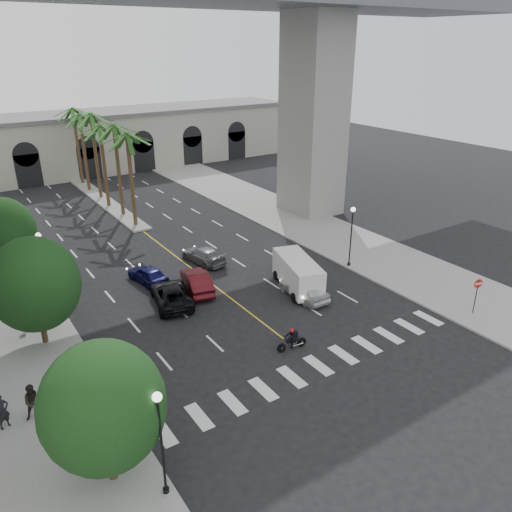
{
  "coord_description": "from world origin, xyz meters",
  "views": [
    {
      "loc": [
        -16.81,
        -20.04,
        17.75
      ],
      "look_at": [
        0.51,
        6.0,
        4.31
      ],
      "focal_mm": 35.0,
      "sensor_mm": 36.0,
      "label": 1
    }
  ],
  "objects": [
    {
      "name": "bridge",
      "position": [
        3.42,
        22.0,
        18.51
      ],
      "size": [
        75.0,
        13.0,
        26.0
      ],
      "color": "gray",
      "rests_on": "ground"
    },
    {
      "name": "lamp_post_left_far",
      "position": [
        -11.4,
        16.0,
        3.22
      ],
      "size": [
        0.4,
        0.4,
        5.35
      ],
      "color": "black",
      "rests_on": "ground"
    },
    {
      "name": "lamp_post_left_near",
      "position": [
        -11.4,
        -5.0,
        3.22
      ],
      "size": [
        0.4,
        0.4,
        5.35
      ],
      "color": "black",
      "rests_on": "ground"
    },
    {
      "name": "palm_a",
      "position": [
        0.0,
        28.0,
        9.1
      ],
      "size": [
        3.2,
        3.2,
        10.3
      ],
      "color": "#47331E",
      "rests_on": "ground"
    },
    {
      "name": "car_d",
      "position": [
        1.5,
        15.73,
        0.69
      ],
      "size": [
        2.65,
        5.03,
        1.39
      ],
      "primitive_type": "imported",
      "rotation": [
        0.0,
        0.0,
        3.29
      ],
      "color": "slate",
      "rests_on": "ground"
    },
    {
      "name": "traffic_signal_near",
      "position": [
        -11.3,
        -2.5,
        2.51
      ],
      "size": [
        0.25,
        0.18,
        3.65
      ],
      "color": "black",
      "rests_on": "ground"
    },
    {
      "name": "pier_building",
      "position": [
        0.0,
        55.0,
        4.27
      ],
      "size": [
        71.0,
        10.5,
        8.5
      ],
      "color": "#B1AE9F",
      "rests_on": "ground"
    },
    {
      "name": "ground",
      "position": [
        0.0,
        0.0,
        0.0
      ],
      "size": [
        140.0,
        140.0,
        0.0
      ],
      "primitive_type": "plane",
      "color": "black",
      "rests_on": "ground"
    },
    {
      "name": "car_a",
      "position": [
        4.68,
        5.77,
        0.78
      ],
      "size": [
        1.95,
        4.63,
        1.56
      ],
      "primitive_type": "imported",
      "rotation": [
        0.0,
        0.0,
        3.12
      ],
      "color": "silver",
      "rests_on": "ground"
    },
    {
      "name": "pedestrian_b",
      "position": [
        -15.0,
        2.91,
        1.14
      ],
      "size": [
        1.0,
        0.8,
        1.97
      ],
      "primitive_type": "imported",
      "rotation": [
        0.0,
        0.0,
        -0.05
      ],
      "color": "black",
      "rests_on": "sidewalk_left"
    },
    {
      "name": "median",
      "position": [
        0.0,
        38.0,
        0.1
      ],
      "size": [
        2.0,
        24.0,
        0.2
      ],
      "primitive_type": "cube",
      "color": "gray",
      "rests_on": "ground"
    },
    {
      "name": "sidewalk_right",
      "position": [
        15.0,
        15.0,
        0.07
      ],
      "size": [
        8.0,
        100.0,
        0.15
      ],
      "primitive_type": "cube",
      "color": "gray",
      "rests_on": "ground"
    },
    {
      "name": "lamp_post_right",
      "position": [
        11.4,
        8.0,
        3.22
      ],
      "size": [
        0.4,
        0.4,
        5.35
      ],
      "color": "black",
      "rests_on": "ground"
    },
    {
      "name": "motorcycle_rider",
      "position": [
        -0.23,
        0.76,
        0.67
      ],
      "size": [
        2.06,
        0.56,
        1.49
      ],
      "rotation": [
        0.0,
        0.0,
        -0.12
      ],
      "color": "black",
      "rests_on": "ground"
    },
    {
      "name": "palm_f",
      "position": [
        0.2,
        48.0,
        9.46
      ],
      "size": [
        3.2,
        3.2,
        10.7
      ],
      "color": "#47331E",
      "rests_on": "ground"
    },
    {
      "name": "palm_c",
      "position": [
        -0.2,
        36.0,
        8.91
      ],
      "size": [
        3.2,
        3.2,
        10.1
      ],
      "color": "#47331E",
      "rests_on": "ground"
    },
    {
      "name": "car_c",
      "position": [
        -4.03,
        10.42,
        0.74
      ],
      "size": [
        3.6,
        5.77,
        1.49
      ],
      "primitive_type": "imported",
      "rotation": [
        0.0,
        0.0,
        2.92
      ],
      "color": "black",
      "rests_on": "ground"
    },
    {
      "name": "palm_b",
      "position": [
        0.1,
        32.0,
        9.37
      ],
      "size": [
        3.2,
        3.2,
        10.6
      ],
      "color": "#47331E",
      "rests_on": "ground"
    },
    {
      "name": "palm_d",
      "position": [
        0.15,
        40.0,
        9.65
      ],
      "size": [
        3.2,
        3.2,
        10.9
      ],
      "color": "#47331E",
      "rests_on": "ground"
    },
    {
      "name": "cargo_van",
      "position": [
        5.18,
        7.16,
        1.37
      ],
      "size": [
        3.69,
        6.15,
        2.46
      ],
      "rotation": [
        0.0,
        0.0,
        -0.29
      ],
      "color": "white",
      "rests_on": "ground"
    },
    {
      "name": "street_tree_near",
      "position": [
        -13.0,
        -3.0,
        4.02
      ],
      "size": [
        5.2,
        5.2,
        6.89
      ],
      "color": "#382616",
      "rests_on": "ground"
    },
    {
      "name": "car_e",
      "position": [
        -4.09,
        14.69,
        0.71
      ],
      "size": [
        2.39,
        4.39,
        1.42
      ],
      "primitive_type": "imported",
      "rotation": [
        0.0,
        0.0,
        3.32
      ],
      "color": "#0F1047",
      "rests_on": "ground"
    },
    {
      "name": "street_tree_mid",
      "position": [
        -13.0,
        10.0,
        4.21
      ],
      "size": [
        5.44,
        5.44,
        7.21
      ],
      "color": "#382616",
      "rests_on": "ground"
    },
    {
      "name": "palm_e",
      "position": [
        -0.1,
        44.0,
        9.19
      ],
      "size": [
        3.2,
        3.2,
        10.4
      ],
      "color": "#47331E",
      "rests_on": "ground"
    },
    {
      "name": "pedestrian_a",
      "position": [
        -16.42,
        3.02,
        1.11
      ],
      "size": [
        0.81,
        0.66,
        1.91
      ],
      "primitive_type": "imported",
      "rotation": [
        0.0,
        0.0,
        0.34
      ],
      "color": "black",
      "rests_on": "sidewalk_left"
    },
    {
      "name": "traffic_signal_far",
      "position": [
        -11.3,
        1.5,
        2.51
      ],
      "size": [
        0.25,
        0.18,
        3.65
      ],
      "color": "black",
      "rests_on": "ground"
    },
    {
      "name": "street_tree_far",
      "position": [
        -13.0,
        22.0,
        3.9
      ],
      "size": [
        5.04,
        5.04,
        6.68
      ],
      "color": "#382616",
      "rests_on": "ground"
    },
    {
      "name": "do_not_enter_sign",
      "position": [
        13.0,
        -2.9,
        2.03
      ],
      "size": [
        0.67,
        0.22,
        2.79
      ],
      "rotation": [
        0.0,
        0.0,
        -0.28
      ],
      "color": "black",
      "rests_on": "ground"
    },
    {
      "name": "car_b",
      "position": [
        -1.5,
        11.19,
        0.8
      ],
      "size": [
        2.81,
        5.14,
        1.61
      ],
      "primitive_type": "imported",
      "rotation": [
        0.0,
        0.0,
        2.9
      ],
      "color": "#470E13",
      "rests_on": "ground"
    }
  ]
}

